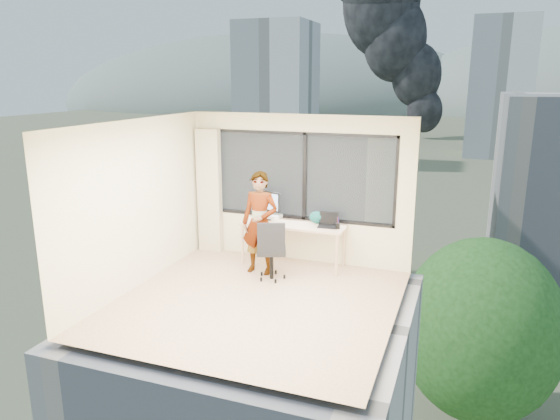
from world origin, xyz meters
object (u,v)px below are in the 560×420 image
at_px(chair, 272,249).
at_px(desk, 293,244).
at_px(person, 260,223).
at_px(game_console, 272,216).
at_px(monitor, 268,205).
at_px(laptop, 328,221).
at_px(handbag, 317,217).

bearing_deg(chair, desk, 61.21).
relative_size(person, game_console, 5.62).
bearing_deg(monitor, laptop, 12.08).
relative_size(desk, chair, 1.76).
relative_size(chair, game_console, 3.34).
distance_m(desk, handbag, 0.64).
bearing_deg(person, desk, 55.35).
distance_m(desk, game_console, 0.66).
relative_size(desk, game_console, 5.87).
distance_m(chair, handbag, 1.08).
bearing_deg(handbag, desk, -147.77).
bearing_deg(person, monitor, 101.40).
xyz_separation_m(laptop, handbag, (-0.23, 0.15, -0.00)).
xyz_separation_m(desk, person, (-0.40, -0.53, 0.49)).
distance_m(person, game_console, 0.75).
height_order(laptop, handbag, laptop).
relative_size(person, laptop, 4.85).
bearing_deg(laptop, handbag, 141.68).
bearing_deg(monitor, chair, -47.37).
bearing_deg(desk, chair, -98.74).
bearing_deg(monitor, person, -62.44).
relative_size(game_console, laptop, 0.86).
relative_size(desk, handbag, 6.50).
bearing_deg(person, handbag, 43.20).
distance_m(monitor, handbag, 0.91).
bearing_deg(person, laptop, 29.89).
height_order(chair, person, person).
height_order(person, game_console, person).
distance_m(game_console, laptop, 1.12).
xyz_separation_m(desk, chair, (-0.11, -0.75, 0.14)).
xyz_separation_m(desk, monitor, (-0.51, 0.13, 0.63)).
height_order(desk, game_console, game_console).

